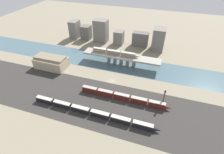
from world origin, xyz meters
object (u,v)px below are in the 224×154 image
at_px(train_yard_mid, 123,97).
at_px(warehouse_building, 51,62).
at_px(train_on_bridge, 115,53).
at_px(signal_tower, 164,98).
at_px(train_yard_near, 92,112).

distance_m(train_yard_mid, warehouse_building, 68.27).
height_order(train_on_bridge, train_yard_mid, train_on_bridge).
distance_m(warehouse_building, signal_tower, 91.24).
height_order(train_on_bridge, train_yard_near, train_on_bridge).
xyz_separation_m(train_yard_near, train_yard_mid, (13.70, 17.97, 0.25)).
relative_size(train_yard_mid, signal_tower, 5.03).
height_order(train_yard_mid, signal_tower, signal_tower).
bearing_deg(train_yard_near, signal_tower, 29.18).
bearing_deg(train_on_bridge, train_yard_mid, -65.65).
xyz_separation_m(train_yard_near, warehouse_building, (-51.93, 36.56, 2.89)).
bearing_deg(warehouse_building, train_on_bridge, 25.23).
relative_size(train_on_bridge, train_yard_near, 0.51).
xyz_separation_m(warehouse_building, signal_tower, (89.94, -15.33, 1.08)).
bearing_deg(train_yard_mid, warehouse_building, 164.19).
bearing_deg(train_yard_near, train_on_bridge, 94.64).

